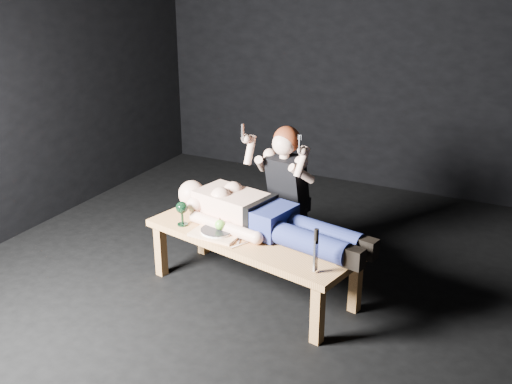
% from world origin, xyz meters
% --- Properties ---
extents(ground, '(5.00, 5.00, 0.00)m').
position_xyz_m(ground, '(0.00, 0.00, 0.00)').
color(ground, black).
rests_on(ground, ground).
extents(back_wall, '(5.00, 0.00, 5.00)m').
position_xyz_m(back_wall, '(0.00, 2.50, 1.50)').
color(back_wall, black).
rests_on(back_wall, ground).
extents(table, '(1.63, 0.88, 0.45)m').
position_xyz_m(table, '(-0.26, -0.01, 0.23)').
color(table, tan).
rests_on(table, ground).
extents(lying_man, '(1.63, 0.78, 0.27)m').
position_xyz_m(lying_man, '(-0.19, 0.08, 0.58)').
color(lying_man, '#E2B08E').
rests_on(lying_man, table).
extents(kneeling_woman, '(0.71, 0.77, 1.13)m').
position_xyz_m(kneeling_woman, '(-0.23, 0.60, 0.57)').
color(kneeling_woman, black).
rests_on(kneeling_woman, ground).
extents(serving_tray, '(0.35, 0.25, 0.02)m').
position_xyz_m(serving_tray, '(-0.48, -0.12, 0.46)').
color(serving_tray, tan).
rests_on(serving_tray, table).
extents(plate, '(0.23, 0.23, 0.02)m').
position_xyz_m(plate, '(-0.48, -0.12, 0.48)').
color(plate, white).
rests_on(plate, serving_tray).
extents(apple, '(0.07, 0.07, 0.07)m').
position_xyz_m(apple, '(-0.46, -0.11, 0.52)').
color(apple, green).
rests_on(apple, plate).
extents(goblet, '(0.10, 0.10, 0.18)m').
position_xyz_m(goblet, '(-0.78, -0.09, 0.54)').
color(goblet, black).
rests_on(goblet, table).
extents(fork_flat, '(0.02, 0.16, 0.01)m').
position_xyz_m(fork_flat, '(-0.59, -0.10, 0.45)').
color(fork_flat, '#B2B2B7').
rests_on(fork_flat, table).
extents(knife_flat, '(0.08, 0.16, 0.01)m').
position_xyz_m(knife_flat, '(-0.25, -0.19, 0.45)').
color(knife_flat, '#B2B2B7').
rests_on(knife_flat, table).
extents(spoon_flat, '(0.07, 0.16, 0.01)m').
position_xyz_m(spoon_flat, '(-0.30, -0.12, 0.45)').
color(spoon_flat, '#B2B2B7').
rests_on(spoon_flat, table).
extents(carving_knife, '(0.05, 0.05, 0.29)m').
position_xyz_m(carving_knife, '(0.33, -0.32, 0.60)').
color(carving_knife, '#B2B2B7').
rests_on(carving_knife, table).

